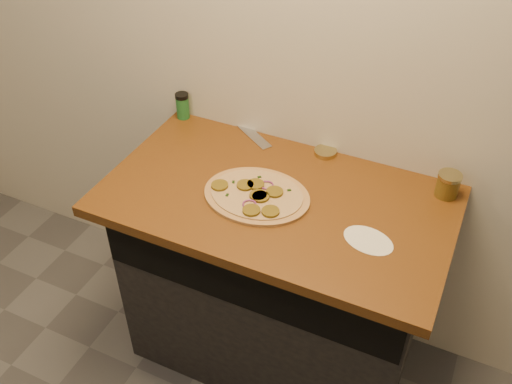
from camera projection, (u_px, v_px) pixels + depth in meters
The scene contains 8 objects.
cabinet at pixel (277, 281), 2.28m from camera, with size 1.10×0.60×0.86m, color black.
countertop at pixel (277, 199), 1.97m from camera, with size 1.20×0.70×0.04m, color brown.
pizza at pixel (257, 195), 1.94m from camera, with size 0.38×0.38×0.02m.
chefs_knife at pixel (242, 124), 2.30m from camera, with size 0.29×0.21×0.02m.
mason_jar_lid at pixel (325, 152), 2.14m from camera, with size 0.09×0.09×0.02m, color tan.
salsa_jar at pixel (448, 185), 1.93m from camera, with size 0.08×0.08×0.09m.
spice_shaker at pixel (183, 106), 2.32m from camera, with size 0.05×0.05×0.11m.
flour_spill at pixel (368, 240), 1.78m from camera, with size 0.17×0.17×0.00m, color silver.
Camera 1 is at (0.57, 0.02, 2.15)m, focal length 40.00 mm.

